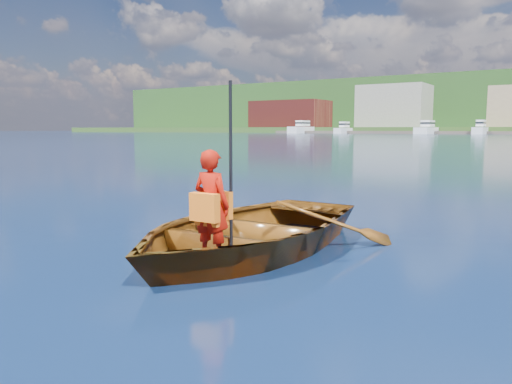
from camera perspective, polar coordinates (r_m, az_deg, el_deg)
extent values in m
plane|color=#122540|center=(5.28, 4.49, -9.55)|extent=(600.00, 600.00, 0.00)
imported|color=brown|center=(6.25, -1.04, -4.32)|extent=(2.93, 4.07, 0.84)
imported|color=#B81307|center=(5.37, -5.10, -1.57)|extent=(0.44, 0.29, 1.21)
cube|color=orange|center=(5.28, -5.91, -1.76)|extent=(0.34, 0.10, 0.30)
cube|color=orange|center=(5.47, -4.33, -1.43)|extent=(0.34, 0.08, 0.30)
cube|color=orange|center=(5.40, -5.08, -3.48)|extent=(0.30, 0.22, 0.05)
cylinder|color=black|center=(5.36, -2.89, 2.31)|extent=(0.04, 0.04, 1.93)
cube|color=brown|center=(193.08, 3.92, 8.87)|extent=(28.00, 16.00, 10.00)
cube|color=gray|center=(177.53, 15.50, 9.41)|extent=(22.00, 16.00, 14.00)
cube|color=white|center=(166.01, 5.17, 7.03)|extent=(3.56, 12.72, 2.38)
cube|color=white|center=(167.15, 5.38, 7.83)|extent=(2.49, 5.72, 1.80)
cube|color=black|center=(167.15, 5.38, 7.86)|extent=(2.56, 5.98, 0.50)
cube|color=white|center=(159.75, 9.93, 6.88)|extent=(2.59, 9.26, 1.90)
cube|color=white|center=(160.61, 10.07, 7.60)|extent=(1.82, 4.17, 1.80)
cube|color=black|center=(160.61, 10.07, 7.64)|extent=(1.87, 4.35, 0.50)
cube|color=white|center=(151.80, 18.88, 6.61)|extent=(3.79, 13.55, 2.09)
cube|color=white|center=(153.12, 19.04, 7.41)|extent=(2.66, 6.10, 1.80)
cube|color=black|center=(153.12, 19.04, 7.45)|extent=(2.73, 6.37, 0.50)
cube|color=white|center=(149.07, 24.22, 6.36)|extent=(2.79, 9.98, 2.10)
cube|color=white|center=(150.06, 24.32, 7.19)|extent=(1.96, 4.49, 1.80)
cube|color=black|center=(150.06, 24.32, 7.22)|extent=(2.01, 4.69, 0.50)
cylinder|color=#382314|center=(250.07, 1.99, 8.76)|extent=(0.80, 0.80, 3.85)
sphere|color=#26571F|center=(250.25, 1.99, 9.94)|extent=(7.19, 7.19, 7.19)
cylinder|color=#382314|center=(272.86, 6.52, 9.69)|extent=(0.80, 0.80, 2.49)
sphere|color=#26571F|center=(273.02, 6.53, 10.39)|extent=(4.64, 4.64, 4.64)
cylinder|color=#382314|center=(206.97, 18.14, 7.82)|extent=(0.80, 0.80, 3.33)
sphere|color=#26571F|center=(207.09, 18.18, 9.05)|extent=(6.21, 6.21, 6.21)
cylinder|color=#382314|center=(299.45, 11.13, 10.70)|extent=(0.80, 0.80, 2.94)
sphere|color=#26571F|center=(299.72, 11.15, 11.45)|extent=(5.49, 5.49, 5.49)
cylinder|color=#382314|center=(243.16, 3.65, 8.59)|extent=(0.80, 0.80, 3.09)
sphere|color=#26571F|center=(243.29, 3.66, 9.56)|extent=(5.78, 5.78, 5.78)
cylinder|color=#382314|center=(296.99, 11.02, 10.72)|extent=(0.80, 0.80, 3.86)
sphere|color=#26571F|center=(297.36, 11.04, 11.71)|extent=(7.20, 7.20, 7.20)
cylinder|color=#382314|center=(241.28, 9.53, 9.00)|extent=(0.80, 0.80, 3.56)
sphere|color=#26571F|center=(241.48, 9.55, 10.13)|extent=(6.65, 6.65, 6.65)
cylinder|color=#382314|center=(255.92, -4.90, 8.07)|extent=(0.80, 0.80, 2.90)
sphere|color=#26571F|center=(256.00, -4.91, 8.94)|extent=(5.42, 5.42, 5.42)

